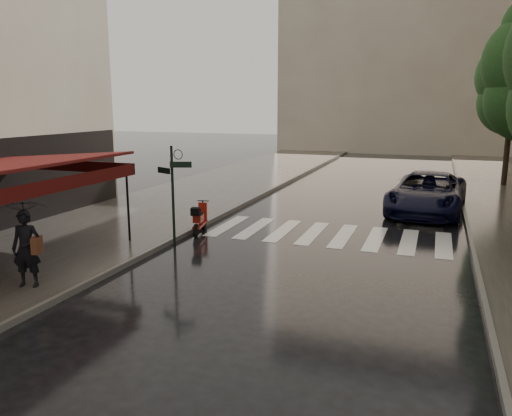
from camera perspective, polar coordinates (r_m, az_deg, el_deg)
The scene contains 10 objects.
ground at distance 12.66m, azimuth -11.13°, elevation -8.36°, with size 120.00×120.00×0.00m, color black.
sidewalk_near at distance 24.97m, azimuth -5.89°, elevation 1.90°, with size 6.00×60.00×0.12m, color #38332D.
curb_near at distance 23.81m, azimuth 0.74°, elevation 1.52°, with size 0.12×60.00×0.16m, color #595651.
curb_far at distance 22.57m, azimuth 22.61°, elevation 0.04°, with size 0.12×60.00×0.16m, color #595651.
crosswalk at distance 17.02m, azimuth 8.20°, elevation -3.01°, with size 7.85×3.20×0.01m.
signpost at distance 15.30m, azimuth -9.48°, elevation 2.29°, with size 1.17×0.29×3.10m.
backdrop_building at distance 48.58m, azimuth 16.80°, elevation 18.01°, with size 22.00×6.00×20.00m, color tan.
pedestrian_with_umbrella at distance 12.57m, azimuth -25.04°, elevation -0.85°, with size 1.37×1.39×2.54m.
scooter at distance 17.05m, azimuth -6.47°, elevation -1.30°, with size 0.59×1.54×1.02m.
parked_car at distance 21.21m, azimuth 18.99°, elevation 1.65°, with size 2.71×5.89×1.64m, color black.
Camera 1 is at (6.25, -10.13, 4.31)m, focal length 35.00 mm.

